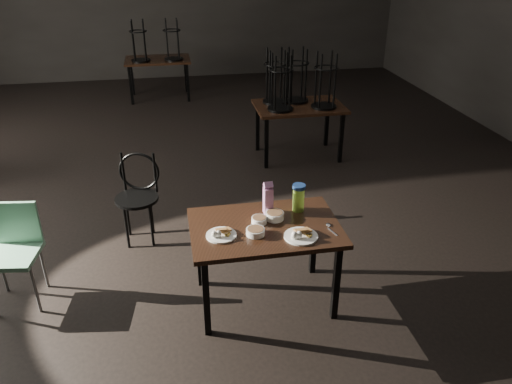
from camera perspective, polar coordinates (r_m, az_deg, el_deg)
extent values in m
plane|color=black|center=(5.90, -7.79, -1.50)|extent=(12.00, 12.00, 0.00)
cube|color=black|center=(11.24, -10.32, 20.74)|extent=(10.00, 0.04, 3.20)
cube|color=black|center=(4.01, 1.04, -4.11)|extent=(1.20, 0.80, 0.04)
cube|color=black|center=(3.91, -5.71, -11.92)|extent=(0.05, 0.05, 0.71)
cube|color=black|center=(4.09, 9.16, -10.16)|extent=(0.05, 0.05, 0.71)
cube|color=black|center=(4.43, -6.49, -6.73)|extent=(0.05, 0.05, 0.71)
cube|color=black|center=(4.59, 6.61, -5.41)|extent=(0.05, 0.05, 0.71)
cylinder|color=white|center=(3.88, -3.99, -4.94)|extent=(0.24, 0.24, 0.01)
cube|color=#9E6A38|center=(3.88, -4.01, -4.01)|extent=(0.09, 0.08, 0.04)
cube|color=#9E6A38|center=(3.89, -3.60, -3.98)|extent=(0.10, 0.10, 0.03)
ellipsoid|color=white|center=(3.83, -4.80, -4.83)|extent=(0.05, 0.05, 0.06)
ellipsoid|color=white|center=(3.83, -4.30, -4.78)|extent=(0.05, 0.05, 0.06)
cylinder|color=white|center=(3.87, 5.15, -5.06)|extent=(0.26, 0.26, 0.02)
cube|color=#9E6A38|center=(3.87, 5.10, -4.04)|extent=(0.09, 0.09, 0.04)
cube|color=#9E6A38|center=(3.88, 5.55, -3.99)|extent=(0.11, 0.11, 0.03)
ellipsoid|color=white|center=(3.80, 4.40, -4.95)|extent=(0.05, 0.05, 0.06)
ellipsoid|color=white|center=(3.81, 4.94, -4.89)|extent=(0.05, 0.05, 0.06)
cylinder|color=white|center=(4.03, 0.37, -3.24)|extent=(0.13, 0.13, 0.05)
cylinder|color=brown|center=(4.02, 0.37, -3.02)|extent=(0.11, 0.11, 0.01)
cylinder|color=white|center=(4.08, 2.15, -2.72)|extent=(0.15, 0.15, 0.06)
cylinder|color=brown|center=(4.07, 2.15, -2.46)|extent=(0.13, 0.13, 0.01)
cylinder|color=white|center=(3.87, -0.06, -4.57)|extent=(0.15, 0.15, 0.05)
cylinder|color=brown|center=(3.86, -0.06, -4.34)|extent=(0.12, 0.12, 0.01)
cube|color=#891972|center=(4.12, 1.39, -1.00)|extent=(0.08, 0.08, 0.23)
cube|color=#891972|center=(4.06, 1.41, 0.72)|extent=(0.08, 0.08, 0.07)
cylinder|color=#9BD13D|center=(4.18, 4.88, -0.85)|extent=(0.13, 0.13, 0.21)
cylinder|color=navy|center=(4.13, 4.94, 0.60)|extent=(0.14, 0.14, 0.03)
ellipsoid|color=silver|center=(4.04, 8.28, -3.73)|extent=(0.06, 0.07, 0.01)
cube|color=silver|center=(3.96, 8.72, -4.51)|extent=(0.05, 0.13, 0.00)
cylinder|color=black|center=(5.10, -13.48, -0.76)|extent=(0.43, 0.43, 0.03)
torus|color=black|center=(5.17, -13.23, 2.30)|extent=(0.41, 0.12, 0.41)
cylinder|color=black|center=(5.32, -11.86, -2.34)|extent=(0.03, 0.03, 0.48)
cylinder|color=black|center=(5.33, -14.47, -2.55)|extent=(0.03, 0.03, 0.48)
cylinder|color=black|center=(5.12, -14.58, -3.88)|extent=(0.03, 0.03, 0.48)
cylinder|color=black|center=(5.11, -11.87, -3.67)|extent=(0.03, 0.03, 0.48)
cube|color=#67A080|center=(4.60, -26.10, -6.58)|extent=(0.46, 0.46, 0.04)
cube|color=#67A080|center=(4.64, -25.84, -3.15)|extent=(0.41, 0.09, 0.38)
cylinder|color=slate|center=(4.55, -23.89, -10.12)|extent=(0.03, 0.03, 0.47)
cylinder|color=slate|center=(4.91, -27.01, -7.87)|extent=(0.03, 0.03, 0.47)
cylinder|color=slate|center=(4.82, -23.12, -7.69)|extent=(0.03, 0.03, 0.47)
cube|color=black|center=(6.93, 4.96, 9.70)|extent=(1.20, 0.80, 0.04)
cube|color=black|center=(6.65, 1.19, 5.59)|extent=(0.05, 0.05, 0.71)
cube|color=black|center=(6.92, 9.70, 6.09)|extent=(0.05, 0.05, 0.71)
cube|color=black|center=(7.24, 0.17, 7.44)|extent=(0.05, 0.05, 0.71)
cube|color=black|center=(7.49, 8.10, 7.86)|extent=(0.05, 0.05, 0.71)
cylinder|color=black|center=(6.71, 2.80, 9.49)|extent=(0.34, 0.34, 0.03)
torus|color=black|center=(6.58, 2.90, 13.64)|extent=(0.32, 0.32, 0.02)
cylinder|color=black|center=(6.73, 3.52, 12.75)|extent=(0.03, 0.03, 0.70)
cylinder|color=black|center=(6.68, 1.83, 12.69)|extent=(0.03, 0.03, 0.70)
cylinder|color=black|center=(6.50, 2.20, 12.25)|extent=(0.03, 0.03, 0.70)
cylinder|color=black|center=(6.54, 3.93, 12.31)|extent=(0.03, 0.03, 0.70)
cylinder|color=black|center=(6.87, 7.75, 9.70)|extent=(0.34, 0.34, 0.03)
torus|color=black|center=(6.74, 8.02, 13.75)|extent=(0.32, 0.32, 0.02)
cylinder|color=black|center=(6.89, 8.50, 12.86)|extent=(0.03, 0.03, 0.70)
cylinder|color=black|center=(6.83, 6.88, 12.84)|extent=(0.03, 0.03, 0.70)
cylinder|color=black|center=(6.65, 7.38, 12.40)|extent=(0.03, 0.03, 0.70)
cylinder|color=black|center=(6.71, 9.03, 12.43)|extent=(0.03, 0.03, 0.70)
cylinder|color=black|center=(7.09, 4.60, 10.41)|extent=(0.34, 0.34, 0.03)
torus|color=black|center=(6.96, 4.75, 14.35)|extent=(0.32, 0.32, 0.02)
cylinder|color=black|center=(7.11, 5.30, 13.49)|extent=(0.03, 0.03, 0.70)
cylinder|color=black|center=(7.06, 3.70, 13.45)|extent=(0.03, 0.03, 0.70)
cylinder|color=black|center=(6.87, 4.10, 13.05)|extent=(0.03, 0.03, 0.70)
cylinder|color=black|center=(6.93, 5.73, 13.09)|extent=(0.03, 0.03, 0.70)
cylinder|color=black|center=(7.02, 2.19, 10.31)|extent=(0.34, 0.34, 0.03)
torus|color=black|center=(6.89, 2.26, 14.29)|extent=(0.32, 0.32, 0.02)
cylinder|color=black|center=(7.04, 2.87, 13.42)|extent=(0.03, 0.03, 0.70)
cylinder|color=black|center=(7.00, 1.25, 13.37)|extent=(0.03, 0.03, 0.70)
cylinder|color=black|center=(6.81, 1.59, 12.97)|extent=(0.03, 0.03, 0.70)
cylinder|color=black|center=(6.85, 3.25, 13.02)|extent=(0.03, 0.03, 0.70)
cube|color=black|center=(9.83, -11.18, 14.60)|extent=(1.20, 0.80, 0.04)
cube|color=black|center=(9.63, -14.11, 11.73)|extent=(0.05, 0.05, 0.71)
cube|color=black|center=(9.62, -7.80, 12.27)|extent=(0.05, 0.05, 0.71)
cube|color=black|center=(10.25, -13.98, 12.66)|extent=(0.05, 0.05, 0.71)
cube|color=black|center=(10.24, -8.03, 13.17)|extent=(0.05, 0.05, 0.71)
cylinder|color=black|center=(9.69, -13.02, 14.44)|extent=(0.34, 0.34, 0.03)
torus|color=black|center=(9.59, -13.35, 17.35)|extent=(0.32, 0.32, 0.02)
cylinder|color=black|center=(9.71, -12.64, 16.72)|extent=(0.03, 0.03, 0.70)
cylinder|color=black|center=(9.72, -13.85, 16.60)|extent=(0.03, 0.03, 0.70)
cylinder|color=black|center=(9.52, -13.89, 16.39)|extent=(0.03, 0.03, 0.70)
cylinder|color=black|center=(9.51, -12.65, 16.51)|extent=(0.03, 0.03, 0.70)
cylinder|color=black|center=(9.68, -9.37, 14.76)|extent=(0.34, 0.34, 0.03)
torus|color=black|center=(9.58, -9.60, 17.67)|extent=(0.32, 0.32, 0.02)
cylinder|color=black|center=(9.71, -8.95, 17.03)|extent=(0.03, 0.03, 0.70)
cylinder|color=black|center=(9.70, -10.17, 16.93)|extent=(0.03, 0.03, 0.70)
cylinder|color=black|center=(9.51, -10.14, 16.73)|extent=(0.03, 0.03, 0.70)
cylinder|color=black|center=(9.51, -8.90, 16.82)|extent=(0.03, 0.03, 0.70)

